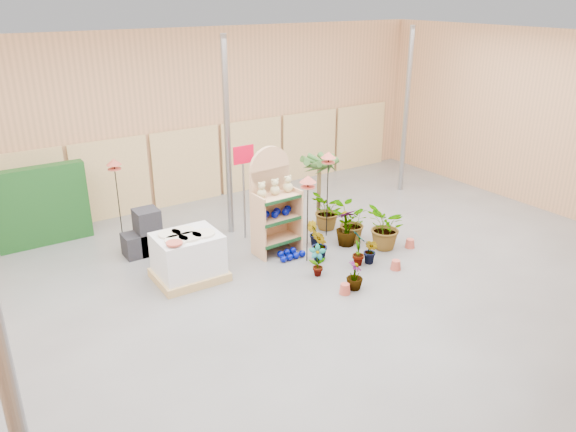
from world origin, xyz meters
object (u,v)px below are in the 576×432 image
object	(u,v)px
bird_table_front	(308,182)
display_shelf	(272,205)
pallet_stack	(188,257)
potted_plant_2	(350,223)

from	to	relation	value
bird_table_front	display_shelf	bearing A→B (deg)	109.12
pallet_stack	bird_table_front	size ratio (longest dim) A/B	0.71
pallet_stack	bird_table_front	distance (m)	2.80
display_shelf	pallet_stack	distance (m)	2.19
display_shelf	potted_plant_2	world-z (taller)	display_shelf
bird_table_front	potted_plant_2	distance (m)	1.93
display_shelf	potted_plant_2	size ratio (longest dim) A/B	2.57
display_shelf	potted_plant_2	xyz separation A→B (m)	(1.70, -0.59, -0.61)
pallet_stack	potted_plant_2	xyz separation A→B (m)	(3.80, -0.37, -0.02)
display_shelf	pallet_stack	world-z (taller)	display_shelf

